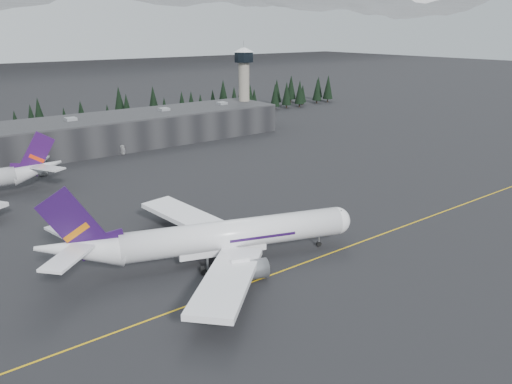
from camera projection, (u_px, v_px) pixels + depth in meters
ground at (312, 254)px, 107.87m from camera, size 1400.00×1400.00×0.00m
taxiline at (318, 258)px, 106.36m from camera, size 400.00×0.40×0.02m
terminal at (98, 133)px, 200.30m from camera, size 160.00×30.00×12.60m
control_tower at (244, 78)px, 240.38m from camera, size 10.00×10.00×37.70m
treeline at (68, 118)px, 227.87m from camera, size 360.00×20.00×15.00m
jet_main at (208, 238)px, 102.61m from camera, size 64.10×57.68×19.39m
gse_vehicle_a at (43, 174)px, 164.70m from camera, size 2.78×5.77×1.58m
gse_vehicle_b at (123, 153)px, 192.51m from camera, size 4.18×3.16×1.33m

